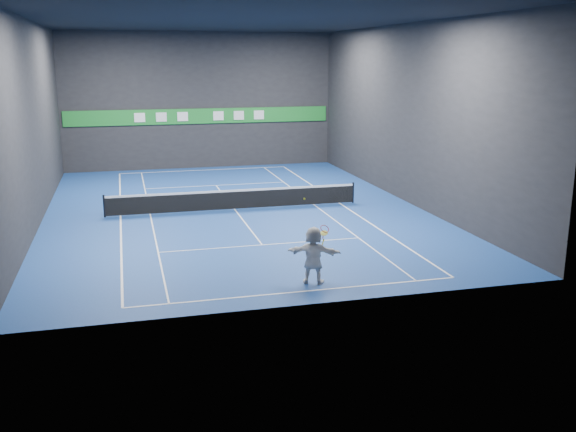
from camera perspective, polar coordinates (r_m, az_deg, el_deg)
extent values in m
plane|color=navy|center=(31.84, -4.75, 0.58)|extent=(26.00, 26.00, 0.00)
plane|color=black|center=(31.04, -5.10, 16.97)|extent=(26.00, 26.00, 0.00)
cube|color=black|center=(43.95, -7.83, 10.09)|extent=(18.00, 0.10, 9.00)
cube|color=black|center=(18.52, 1.93, 5.19)|extent=(18.00, 0.10, 9.00)
cube|color=black|center=(30.92, -21.74, 7.71)|extent=(0.10, 26.00, 9.00)
cube|color=black|center=(33.81, 10.48, 8.90)|extent=(0.10, 26.00, 9.00)
cube|color=white|center=(20.70, 0.96, -6.75)|extent=(10.98, 0.08, 0.01)
cube|color=white|center=(43.38, -7.46, 4.07)|extent=(10.98, 0.08, 0.01)
cube|color=white|center=(31.41, -14.66, -0.01)|extent=(0.08, 23.78, 0.01)
cube|color=white|center=(33.18, 4.63, 1.13)|extent=(0.08, 23.78, 0.01)
cube|color=white|center=(31.43, -12.15, 0.14)|extent=(0.06, 23.78, 0.01)
cube|color=white|center=(32.76, 2.35, 1.00)|extent=(0.06, 23.78, 0.01)
cube|color=white|center=(25.76, -2.30, -2.58)|extent=(8.23, 0.06, 0.01)
cube|color=white|center=(38.02, -6.41, 2.72)|extent=(8.23, 0.06, 0.01)
cube|color=white|center=(31.84, -4.75, 0.58)|extent=(0.06, 12.80, 0.01)
imported|color=white|center=(21.21, 2.27, -3.49)|extent=(1.87, 1.27, 1.94)
sphere|color=yellow|center=(20.83, 1.46, 1.53)|extent=(0.07, 0.07, 0.07)
cylinder|color=black|center=(31.31, -16.02, 0.86)|extent=(0.10, 0.10, 1.07)
cylinder|color=black|center=(33.30, 5.80, 2.09)|extent=(0.10, 0.10, 1.07)
cube|color=black|center=(31.74, -4.77, 1.40)|extent=(12.40, 0.03, 0.86)
cube|color=white|center=(31.64, -4.79, 2.25)|extent=(12.40, 0.04, 0.10)
cube|color=#1B7F2A|center=(43.97, -7.78, 8.79)|extent=(17.64, 0.06, 1.00)
cube|color=white|center=(43.62, -13.05, 8.52)|extent=(0.70, 0.04, 0.60)
cube|color=silver|center=(43.68, -11.20, 8.62)|extent=(0.70, 0.04, 0.60)
cube|color=white|center=(43.78, -9.35, 8.71)|extent=(0.70, 0.04, 0.60)
cube|color=white|center=(44.07, -6.21, 8.85)|extent=(0.70, 0.04, 0.60)
cube|color=silver|center=(44.29, -4.39, 8.91)|extent=(0.70, 0.04, 0.60)
cube|color=white|center=(44.56, -2.60, 8.97)|extent=(0.70, 0.04, 0.60)
torus|color=red|center=(21.13, 3.28, -1.14)|extent=(0.43, 0.33, 0.30)
cylinder|color=#CBDF4E|center=(21.16, 3.21, -1.52)|extent=(0.34, 0.30, 0.18)
cylinder|color=red|center=(21.18, 3.13, -1.82)|extent=(0.04, 0.10, 0.18)
cylinder|color=yellow|center=(21.21, 3.14, -2.31)|extent=(0.06, 0.16, 0.25)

